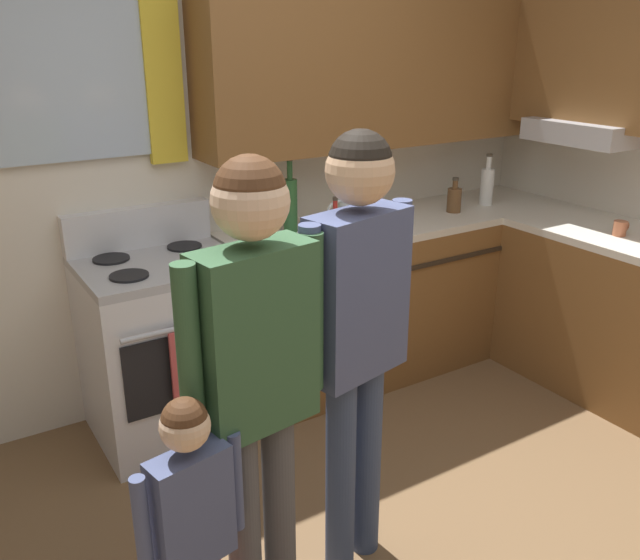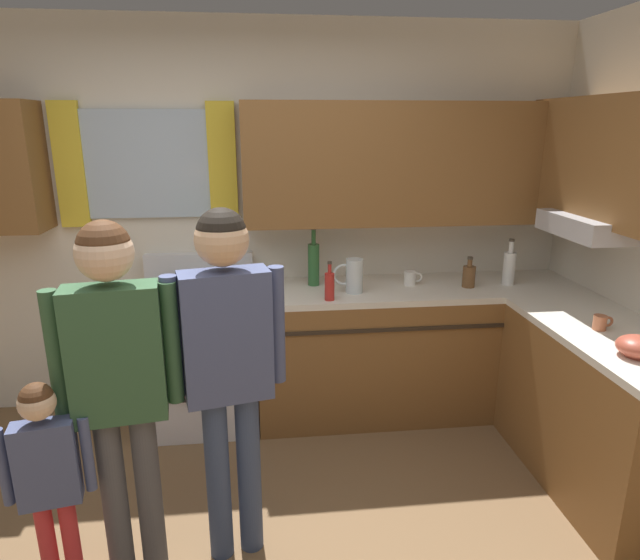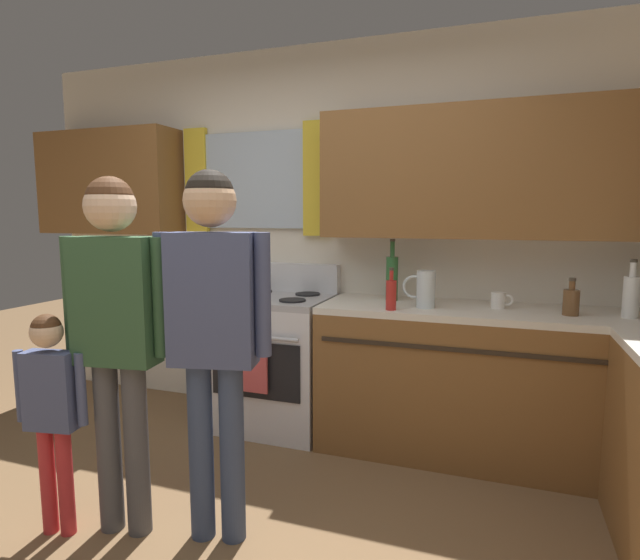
{
  "view_description": "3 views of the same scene",
  "coord_description": "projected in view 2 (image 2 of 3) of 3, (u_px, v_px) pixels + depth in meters",
  "views": [
    {
      "loc": [
        -1.2,
        -1.37,
        1.91
      ],
      "look_at": [
        0.05,
        0.62,
        1.04
      ],
      "focal_mm": 37.78,
      "sensor_mm": 36.0,
      "label": 1
    },
    {
      "loc": [
        0.16,
        -1.82,
        1.95
      ],
      "look_at": [
        0.47,
        0.91,
        1.15
      ],
      "focal_mm": 30.31,
      "sensor_mm": 36.0,
      "label": 2
    },
    {
      "loc": [
        1.15,
        -1.53,
        1.44
      ],
      "look_at": [
        0.41,
        0.56,
        1.16
      ],
      "focal_mm": 28.45,
      "sensor_mm": 36.0,
      "label": 3
    }
  ],
  "objects": [
    {
      "name": "cup_terracotta",
      "position": [
        601.0,
        322.0,
        2.84
      ],
      "size": [
        0.11,
        0.07,
        0.08
      ],
      "color": "#B76642",
      "rests_on": "kitchen_counter_run"
    },
    {
      "name": "mug_ceramic_white",
      "position": [
        411.0,
        278.0,
        3.63
      ],
      "size": [
        0.13,
        0.08,
        0.09
      ],
      "color": "white",
      "rests_on": "kitchen_counter_run"
    },
    {
      "name": "small_child",
      "position": [
        48.0,
        471.0,
        2.11
      ],
      "size": [
        0.34,
        0.14,
        1.02
      ],
      "color": "red",
      "rests_on": "ground"
    },
    {
      "name": "adult_holding_child",
      "position": [
        118.0,
        367.0,
        2.15
      ],
      "size": [
        0.5,
        0.22,
        1.61
      ],
      "color": "#4C4C51",
      "rests_on": "ground"
    },
    {
      "name": "back_wall_unit",
      "position": [
        245.0,
        199.0,
        3.6
      ],
      "size": [
        4.6,
        0.42,
        2.6
      ],
      "color": "silver",
      "rests_on": "ground"
    },
    {
      "name": "kitchen_counter_run",
      "position": [
        475.0,
        367.0,
        3.44
      ],
      "size": [
        2.17,
        1.88,
        0.9
      ],
      "color": "brown",
      "rests_on": "ground"
    },
    {
      "name": "mixing_bowl",
      "position": [
        638.0,
        347.0,
        2.51
      ],
      "size": [
        0.19,
        0.19,
        0.1
      ],
      "color": "#B24C38",
      "rests_on": "kitchen_counter_run"
    },
    {
      "name": "bottle_sauce_red",
      "position": [
        330.0,
        286.0,
        3.3
      ],
      "size": [
        0.06,
        0.06,
        0.25
      ],
      "color": "red",
      "rests_on": "kitchen_counter_run"
    },
    {
      "name": "adult_in_plaid",
      "position": [
        227.0,
        349.0,
        2.28
      ],
      "size": [
        0.5,
        0.23,
        1.63
      ],
      "color": "#38476B",
      "rests_on": "ground"
    },
    {
      "name": "bottle_milk_white",
      "position": [
        509.0,
        267.0,
        3.62
      ],
      "size": [
        0.08,
        0.08,
        0.31
      ],
      "color": "white",
      "rests_on": "kitchen_counter_run"
    },
    {
      "name": "bottle_wine_green",
      "position": [
        314.0,
        263.0,
        3.6
      ],
      "size": [
        0.08,
        0.08,
        0.39
      ],
      "color": "#2D6633",
      "rests_on": "kitchen_counter_run"
    },
    {
      "name": "bottle_squat_brown",
      "position": [
        469.0,
        276.0,
        3.58
      ],
      "size": [
        0.08,
        0.08,
        0.21
      ],
      "color": "brown",
      "rests_on": "kitchen_counter_run"
    },
    {
      "name": "stove_oven",
      "position": [
        200.0,
        355.0,
        3.58
      ],
      "size": [
        0.72,
        0.67,
        1.1
      ],
      "color": "silver",
      "rests_on": "ground"
    },
    {
      "name": "water_pitcher",
      "position": [
        353.0,
        276.0,
        3.45
      ],
      "size": [
        0.19,
        0.11,
        0.22
      ],
      "color": "silver",
      "rests_on": "kitchen_counter_run"
    }
  ]
}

